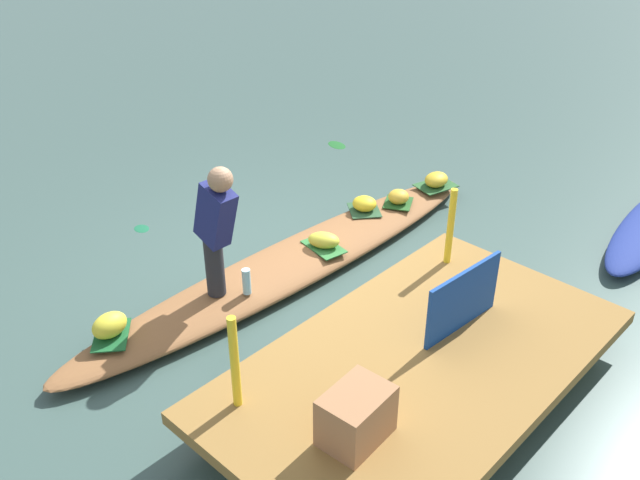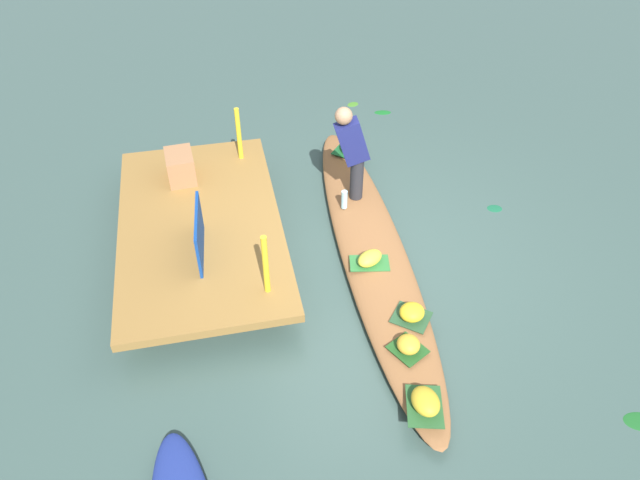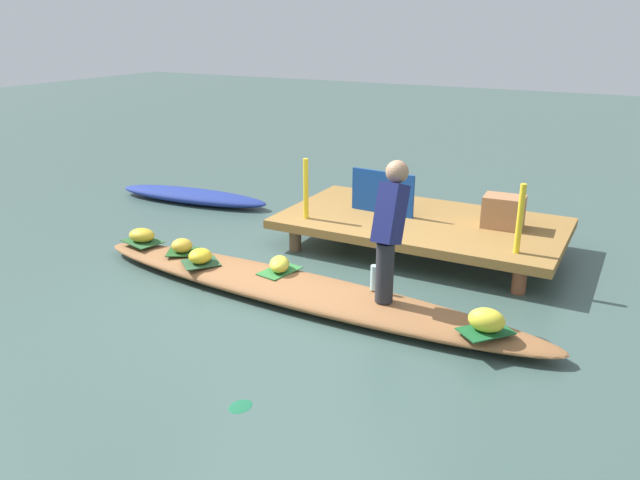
# 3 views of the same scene
# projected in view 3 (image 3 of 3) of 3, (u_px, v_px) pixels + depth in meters

# --- Properties ---
(canal_water) EXTENTS (40.00, 40.00, 0.00)m
(canal_water) POSITION_uv_depth(u_px,v_px,m) (298.00, 298.00, 6.07)
(canal_water) COLOR #3B534D
(canal_water) RESTS_ON ground
(dock_platform) EXTENTS (3.20, 1.80, 0.37)m
(dock_platform) POSITION_uv_depth(u_px,v_px,m) (421.00, 224.00, 7.26)
(dock_platform) COLOR olive
(dock_platform) RESTS_ON ground
(vendor_boat) EXTENTS (5.02, 0.93, 0.19)m
(vendor_boat) POSITION_uv_depth(u_px,v_px,m) (298.00, 290.00, 6.04)
(vendor_boat) COLOR brown
(vendor_boat) RESTS_ON ground
(moored_boat) EXTENTS (2.48, 0.76, 0.19)m
(moored_boat) POSITION_uv_depth(u_px,v_px,m) (193.00, 196.00, 9.22)
(moored_boat) COLOR navy
(moored_boat) RESTS_ON ground
(leaf_mat_0) EXTENTS (0.47, 0.49, 0.01)m
(leaf_mat_0) POSITION_uv_depth(u_px,v_px,m) (485.00, 331.00, 5.03)
(leaf_mat_0) COLOR #185629
(leaf_mat_0) RESTS_ON vendor_boat
(banana_bunch_0) EXTENTS (0.31, 0.22, 0.20)m
(banana_bunch_0) POSITION_uv_depth(u_px,v_px,m) (487.00, 320.00, 5.00)
(banana_bunch_0) COLOR yellow
(banana_bunch_0) RESTS_ON vendor_boat
(leaf_mat_1) EXTENTS (0.49, 0.41, 0.01)m
(leaf_mat_1) POSITION_uv_depth(u_px,v_px,m) (143.00, 241.00, 7.05)
(leaf_mat_1) COLOR #28582B
(leaf_mat_1) RESTS_ON vendor_boat
(banana_bunch_1) EXTENTS (0.32, 0.26, 0.15)m
(banana_bunch_1) POSITION_uv_depth(u_px,v_px,m) (142.00, 235.00, 7.02)
(banana_bunch_1) COLOR gold
(banana_bunch_1) RESTS_ON vendor_boat
(leaf_mat_2) EXTENTS (0.42, 0.40, 0.01)m
(leaf_mat_2) POSITION_uv_depth(u_px,v_px,m) (183.00, 252.00, 6.73)
(leaf_mat_2) COLOR #21511F
(leaf_mat_2) RESTS_ON vendor_boat
(banana_bunch_2) EXTENTS (0.23, 0.22, 0.15)m
(banana_bunch_2) POSITION_uv_depth(u_px,v_px,m) (182.00, 246.00, 6.71)
(banana_bunch_2) COLOR gold
(banana_bunch_2) RESTS_ON vendor_boat
(leaf_mat_3) EXTENTS (0.33, 0.47, 0.01)m
(leaf_mat_3) POSITION_uv_depth(u_px,v_px,m) (280.00, 271.00, 6.23)
(leaf_mat_3) COLOR #2F7435
(leaf_mat_3) RESTS_ON vendor_boat
(banana_bunch_3) EXTENTS (0.32, 0.36, 0.15)m
(banana_bunch_3) POSITION_uv_depth(u_px,v_px,m) (279.00, 264.00, 6.20)
(banana_bunch_3) COLOR gold
(banana_bunch_3) RESTS_ON vendor_boat
(leaf_mat_4) EXTENTS (0.46, 0.47, 0.01)m
(leaf_mat_4) POSITION_uv_depth(u_px,v_px,m) (201.00, 263.00, 6.43)
(leaf_mat_4) COLOR #294F2F
(leaf_mat_4) RESTS_ON vendor_boat
(banana_bunch_4) EXTENTS (0.31, 0.32, 0.15)m
(banana_bunch_4) POSITION_uv_depth(u_px,v_px,m) (200.00, 256.00, 6.41)
(banana_bunch_4) COLOR yellow
(banana_bunch_4) RESTS_ON vendor_boat
(vendor_person) EXTENTS (0.20, 0.43, 1.24)m
(vendor_person) POSITION_uv_depth(u_px,v_px,m) (390.00, 224.00, 5.40)
(vendor_person) COLOR #28282D
(vendor_person) RESTS_ON vendor_boat
(water_bottle) EXTENTS (0.07, 0.07, 0.24)m
(water_bottle) POSITION_uv_depth(u_px,v_px,m) (374.00, 278.00, 5.77)
(water_bottle) COLOR #A6D9E3
(water_bottle) RESTS_ON vendor_boat
(market_banner) EXTENTS (0.80, 0.09, 0.51)m
(market_banner) POSITION_uv_depth(u_px,v_px,m) (382.00, 193.00, 7.38)
(market_banner) COLOR navy
(market_banner) RESTS_ON dock_platform
(railing_post_west) EXTENTS (0.06, 0.06, 0.70)m
(railing_post_west) POSITION_uv_depth(u_px,v_px,m) (306.00, 189.00, 7.16)
(railing_post_west) COLOR yellow
(railing_post_west) RESTS_ON dock_platform
(railing_post_east) EXTENTS (0.06, 0.06, 0.70)m
(railing_post_east) POSITION_uv_depth(u_px,v_px,m) (520.00, 219.00, 6.09)
(railing_post_east) COLOR yellow
(railing_post_east) RESTS_ON dock_platform
(produce_crate) EXTENTS (0.46, 0.35, 0.35)m
(produce_crate) POSITION_uv_depth(u_px,v_px,m) (503.00, 212.00, 6.91)
(produce_crate) COLOR #A46F48
(produce_crate) RESTS_ON dock_platform
(drifting_plant_3) EXTENTS (0.18, 0.21, 0.01)m
(drifting_plant_3) POSITION_uv_depth(u_px,v_px,m) (240.00, 406.00, 4.38)
(drifting_plant_3) COLOR #185E3C
(drifting_plant_3) RESTS_ON ground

